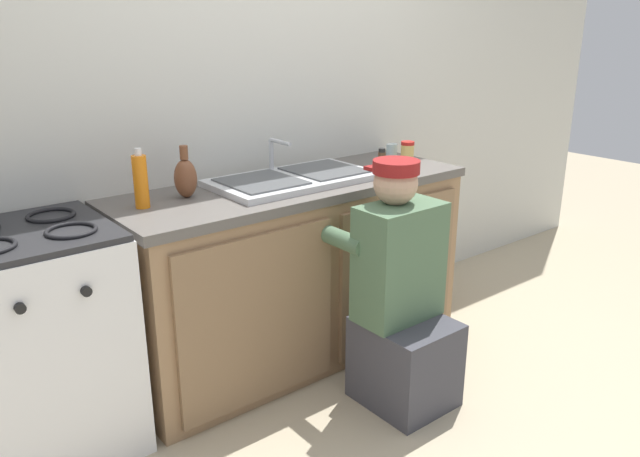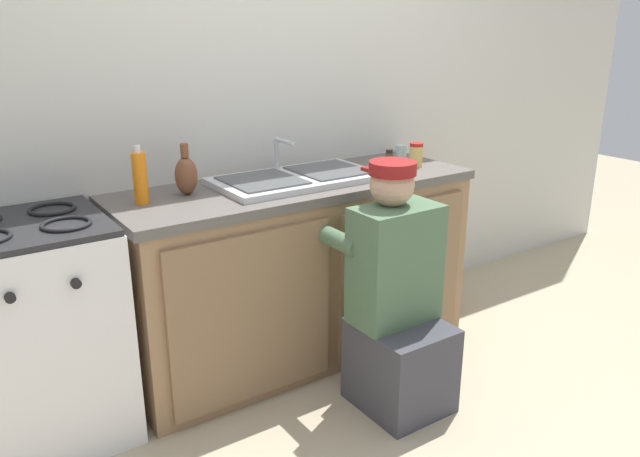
% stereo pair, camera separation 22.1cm
% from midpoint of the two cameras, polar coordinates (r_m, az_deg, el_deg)
% --- Properties ---
extents(ground_plane, '(12.00, 12.00, 0.00)m').
position_cam_midpoint_polar(ground_plane, '(3.15, -0.89, -13.25)').
color(ground_plane, tan).
extents(back_wall, '(6.00, 0.10, 2.50)m').
position_cam_midpoint_polar(back_wall, '(3.25, -8.19, 11.08)').
color(back_wall, silver).
rests_on(back_wall, ground_plane).
extents(counter_cabinet, '(1.77, 0.62, 0.87)m').
position_cam_midpoint_polar(counter_cabinet, '(3.16, -4.17, -4.29)').
color(counter_cabinet, '#997551').
rests_on(counter_cabinet, ground_plane).
extents(countertop, '(1.81, 0.62, 0.04)m').
position_cam_midpoint_polar(countertop, '(3.02, -4.48, 3.81)').
color(countertop, '#5B5651').
rests_on(countertop, counter_cabinet).
extents(sink_double_basin, '(0.80, 0.44, 0.19)m').
position_cam_midpoint_polar(sink_double_basin, '(3.01, -4.52, 4.58)').
color(sink_double_basin, silver).
rests_on(sink_double_basin, countertop).
extents(stove_range, '(0.61, 0.62, 0.94)m').
position_cam_midpoint_polar(stove_range, '(2.73, -26.41, -9.47)').
color(stove_range, white).
rests_on(stove_range, ground_plane).
extents(plumber_person, '(0.42, 0.61, 1.10)m').
position_cam_midpoint_polar(plumber_person, '(2.78, 5.12, -7.07)').
color(plumber_person, '#3F3F47').
rests_on(plumber_person, ground_plane).
extents(water_glass, '(0.06, 0.06, 0.10)m').
position_cam_midpoint_polar(water_glass, '(3.46, 4.74, 6.88)').
color(water_glass, '#ADC6CC').
rests_on(water_glass, countertop).
extents(spice_bottle_pepper, '(0.04, 0.04, 0.10)m').
position_cam_midpoint_polar(spice_bottle_pepper, '(3.30, 3.76, 6.39)').
color(spice_bottle_pepper, '#513823').
rests_on(spice_bottle_pepper, countertop).
extents(condiment_jar, '(0.07, 0.07, 0.13)m').
position_cam_midpoint_polar(condiment_jar, '(3.38, 6.13, 6.84)').
color(condiment_jar, '#DBB760').
rests_on(condiment_jar, countertop).
extents(vase_decorative, '(0.10, 0.10, 0.23)m').
position_cam_midpoint_polar(vase_decorative, '(2.81, -14.42, 4.53)').
color(vase_decorative, brown).
rests_on(vase_decorative, countertop).
extents(soap_bottle_orange, '(0.06, 0.06, 0.25)m').
position_cam_midpoint_polar(soap_bottle_orange, '(2.70, -18.36, 4.12)').
color(soap_bottle_orange, orange).
rests_on(soap_bottle_orange, countertop).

